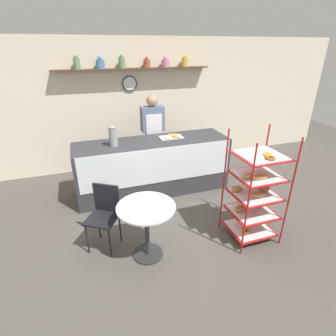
% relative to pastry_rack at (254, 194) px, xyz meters
% --- Properties ---
extents(ground_plane, '(14.00, 14.00, 0.00)m').
position_rel_pastry_rack_xyz_m(ground_plane, '(-0.94, 0.41, -0.69)').
color(ground_plane, '#4C4742').
extents(back_wall, '(10.00, 0.30, 2.70)m').
position_rel_pastry_rack_xyz_m(back_wall, '(-0.94, 3.09, 0.68)').
color(back_wall, beige).
rests_on(back_wall, ground_plane).
extents(display_counter, '(2.76, 0.78, 0.99)m').
position_rel_pastry_rack_xyz_m(display_counter, '(-0.94, 1.73, -0.19)').
color(display_counter, '#333338').
rests_on(display_counter, ground_plane).
extents(pastry_rack, '(0.65, 0.61, 1.56)m').
position_rel_pastry_rack_xyz_m(pastry_rack, '(0.00, 0.00, 0.00)').
color(pastry_rack, '#A51919').
rests_on(pastry_rack, ground_plane).
extents(person_worker, '(0.44, 0.23, 1.69)m').
position_rel_pastry_rack_xyz_m(person_worker, '(-0.77, 2.30, 0.24)').
color(person_worker, '#282833').
rests_on(person_worker, ground_plane).
extents(cafe_table, '(0.72, 0.72, 0.75)m').
position_rel_pastry_rack_xyz_m(cafe_table, '(-1.48, 0.09, -0.12)').
color(cafe_table, '#262628').
rests_on(cafe_table, ground_plane).
extents(cafe_chair, '(0.53, 0.53, 0.88)m').
position_rel_pastry_rack_xyz_m(cafe_chair, '(-1.95, 0.49, -0.15)').
color(cafe_chair, black).
rests_on(cafe_chair, ground_plane).
extents(coffee_carafe, '(0.14, 0.14, 0.35)m').
position_rel_pastry_rack_xyz_m(coffee_carafe, '(-1.62, 1.70, 0.47)').
color(coffee_carafe, gray).
rests_on(coffee_carafe, display_counter).
extents(donut_tray_counter, '(0.42, 0.26, 0.05)m').
position_rel_pastry_rack_xyz_m(donut_tray_counter, '(-0.53, 1.79, 0.32)').
color(donut_tray_counter, silver).
rests_on(donut_tray_counter, display_counter).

